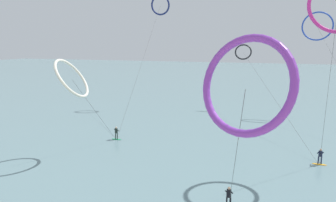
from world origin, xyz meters
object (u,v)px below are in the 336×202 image
object	(u,v)px
kite_charcoal	(243,52)
kite_cobalt	(318,26)
kite_ivory	(72,78)
kite_navy	(160,5)
surfer_amber	(320,158)
surfer_teal	(229,199)
kite_violet	(246,86)
surfer_emerald	(116,134)

from	to	relation	value
kite_charcoal	kite_cobalt	world-z (taller)	kite_cobalt
kite_cobalt	kite_ivory	bearing A→B (deg)	-126.30
kite_navy	kite_ivory	size ratio (longest dim) A/B	2.12
surfer_amber	kite_cobalt	world-z (taller)	kite_cobalt
kite_charcoal	kite_cobalt	size ratio (longest dim) A/B	1.29
surfer_teal	kite_cobalt	bearing A→B (deg)	81.63
surfer_amber	kite_ivory	world-z (taller)	kite_ivory
surfer_amber	kite_charcoal	distance (m)	29.31
kite_ivory	kite_violet	bearing A→B (deg)	-134.37
surfer_emerald	kite_cobalt	size ratio (longest dim) A/B	0.08
surfer_emerald	kite_cobalt	world-z (taller)	kite_cobalt
surfer_amber	kite_ivory	bearing A→B (deg)	-170.33
surfer_emerald	kite_ivory	xyz separation A→B (m)	(-1.09, -6.84, 7.92)
surfer_teal	kite_ivory	xyz separation A→B (m)	(-17.11, 4.76, 7.92)
surfer_emerald	kite_violet	world-z (taller)	kite_violet
surfer_teal	kite_violet	bearing A→B (deg)	-72.76
kite_ivory	surfer_teal	bearing A→B (deg)	-117.30
kite_ivory	surfer_amber	bearing A→B (deg)	-86.88
surfer_amber	kite_violet	size ratio (longest dim) A/B	0.13
kite_cobalt	kite_navy	bearing A→B (deg)	-173.07
kite_navy	kite_cobalt	world-z (taller)	kite_navy
kite_charcoal	kite_ivory	world-z (taller)	kite_charcoal
kite_violet	kite_navy	bearing A→B (deg)	141.45
kite_navy	kite_ivory	distance (m)	31.23
kite_violet	kite_cobalt	size ratio (longest dim) A/B	0.62
kite_ivory	kite_cobalt	xyz separation A→B (m)	(26.27, 30.45, 6.46)
surfer_emerald	surfer_teal	bearing A→B (deg)	-26.16
surfer_amber	kite_ivory	distance (m)	26.82
surfer_amber	kite_charcoal	world-z (taller)	kite_charcoal
kite_charcoal	kite_cobalt	bearing A→B (deg)	-10.68
kite_ivory	kite_charcoal	bearing A→B (deg)	-35.77
surfer_teal	surfer_emerald	bearing A→B (deg)	150.31
kite_navy	kite_ivory	bearing A→B (deg)	91.10
surfer_amber	kite_violet	world-z (taller)	kite_violet
surfer_emerald	kite_violet	size ratio (longest dim) A/B	0.13
surfer_emerald	kite_navy	xyz separation A→B (m)	(-2.40, 22.43, 18.73)
kite_violet	surfer_amber	bearing A→B (deg)	96.88
kite_navy	surfer_amber	bearing A→B (deg)	137.50
surfer_amber	kite_cobalt	bearing A→B (deg)	81.20
kite_cobalt	surfer_emerald	bearing A→B (deg)	-132.35
kite_ivory	kite_cobalt	distance (m)	40.73
surfer_teal	kite_ivory	world-z (taller)	kite_ivory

